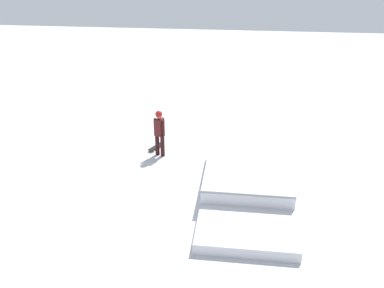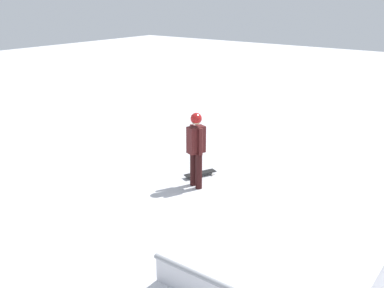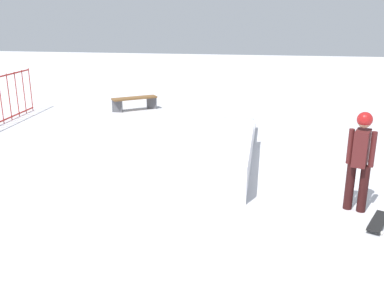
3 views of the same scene
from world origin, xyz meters
name	(u,v)px [view 2 (image 2 of 3)]	position (x,y,z in m)	size (l,w,h in m)	color
ground_plane	(266,265)	(0.00, 0.00, 0.00)	(60.00, 60.00, 0.00)	silver
skate_ramp	(282,267)	(0.33, 0.42, 0.32)	(5.43, 2.65, 0.74)	silver
skater	(196,145)	(-1.78, -2.75, 1.01)	(0.43, 0.42, 1.73)	black
skateboard	(200,173)	(-2.32, -3.02, 0.08)	(0.81, 0.51, 0.09)	black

